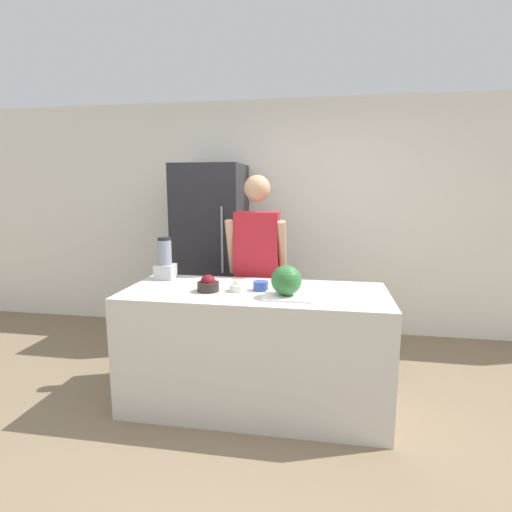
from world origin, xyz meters
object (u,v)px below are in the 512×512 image
refrigerator (212,253)px  blender (165,261)px  bowl_small_blue (261,286)px  bowl_cream (238,286)px  person (257,271)px  watermelon (286,280)px  bowl_cherries (208,285)px

refrigerator → blender: 1.11m
bowl_small_blue → bowl_cream: bearing=-163.0°
person → bowl_cream: bearing=-92.7°
refrigerator → bowl_small_blue: (0.76, -1.34, -0.01)m
refrigerator → bowl_small_blue: refrigerator is taller
person → watermelon: 0.82m
bowl_small_blue → blender: blender is taller
person → bowl_small_blue: (0.13, -0.60, 0.02)m
refrigerator → watermelon: bearing=-57.2°
refrigerator → bowl_cream: size_ratio=15.20×
watermelon → bowl_cream: (-0.36, 0.10, -0.08)m
bowl_small_blue → blender: bearing=164.0°
person → bowl_small_blue: bearing=-78.0°
refrigerator → person: bearing=-49.7°
person → bowl_small_blue: size_ratio=15.91×
watermelon → person: bearing=113.8°
refrigerator → watermelon: refrigerator is taller
watermelon → bowl_small_blue: watermelon is taller
bowl_small_blue → blender: 0.88m
bowl_small_blue → blender: size_ratio=0.32×
person → watermelon: size_ratio=8.31×
bowl_cream → bowl_small_blue: bowl_cream is taller
blender → person: bearing=26.5°
bowl_cherries → watermelon: bearing=-5.8°
watermelon → blender: (-1.04, 0.39, 0.03)m
bowl_cream → blender: bearing=157.0°
watermelon → blender: size_ratio=0.61×
bowl_cherries → bowl_small_blue: bowl_cherries is taller
bowl_cherries → refrigerator: bearing=104.9°
bowl_cherries → person: bearing=70.2°
blender → bowl_cream: bearing=-23.0°
watermelon → bowl_small_blue: bearing=143.4°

